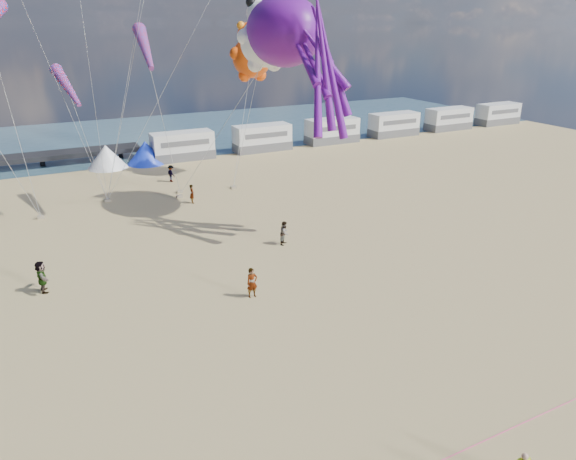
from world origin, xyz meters
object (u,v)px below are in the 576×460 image
object	(u,v)px
motorhome_2	(332,131)
motorhome_3	(394,124)
kite_octopus_purple	(284,31)
kite_teddy_orange	(252,58)
sandbag_a	(41,217)
motorhome_1	(262,138)
motorhome_0	(183,146)
standing_person	(252,283)
beachgoer_1	(285,233)
beachgoer_4	(42,277)
motorhome_4	(449,119)
tent_blue	(146,152)
kite_panda	(264,42)
beachgoer_2	(171,173)
sandbag_e	(107,200)
motorhome_5	(498,114)
beachgoer_5	(192,194)
windsock_right	(67,87)
tent_white	(107,156)
sandbag_b	(179,196)
windsock_mid	(145,48)
sandbag_c	(233,187)
sandbag_d	(180,192)

from	to	relation	value
motorhome_2	motorhome_3	bearing A→B (deg)	0.00
kite_octopus_purple	kite_teddy_orange	world-z (taller)	kite_octopus_purple
sandbag_a	motorhome_1	bearing A→B (deg)	28.29
motorhome_0	standing_person	xyz separation A→B (m)	(-5.12, -31.60, -0.64)
beachgoer_1	beachgoer_4	bearing A→B (deg)	136.59
standing_person	motorhome_4	bearing A→B (deg)	33.93
tent_blue	kite_panda	distance (m)	21.94
motorhome_0	beachgoer_2	xyz separation A→B (m)	(-3.37, -7.85, -0.71)
sandbag_e	kite_octopus_purple	size ratio (longest dim) A/B	0.04
motorhome_1	sandbag_a	world-z (taller)	motorhome_1
motorhome_0	motorhome_5	xyz separation A→B (m)	(47.50, 0.00, 0.00)
motorhome_5	kite_teddy_orange	distance (m)	44.87
beachgoer_1	kite_panda	world-z (taller)	kite_panda
beachgoer_5	sandbag_a	bearing A→B (deg)	83.00
motorhome_2	windsock_right	distance (m)	34.36
motorhome_1	beachgoer_1	bearing A→B (deg)	-110.81
motorhome_4	tent_white	world-z (taller)	motorhome_4
beachgoer_1	sandbag_a	size ratio (longest dim) A/B	3.26
motorhome_0	beachgoer_4	bearing A→B (deg)	-120.58
kite_teddy_orange	tent_blue	bearing A→B (deg)	140.63
beachgoer_5	kite_octopus_purple	size ratio (longest dim) A/B	0.14
tent_white	windsock_right	size ratio (longest dim) A/B	0.87
beachgoer_2	beachgoer_5	distance (m)	6.94
beachgoer_4	tent_blue	bearing A→B (deg)	-27.68
motorhome_2	beachgoer_1	distance (m)	32.34
motorhome_2	windsock_right	xyz separation A→B (m)	(-30.61, -13.29, 8.17)
standing_person	beachgoer_4	distance (m)	11.68
motorhome_4	kite_panda	xyz separation A→B (m)	(-35.96, -17.73, 11.12)
motorhome_3	motorhome_4	size ratio (longest dim) A/B	1.00
motorhome_1	tent_white	size ratio (longest dim) A/B	1.65
tent_blue	beachgoer_4	bearing A→B (deg)	-113.57
sandbag_b	windsock_mid	world-z (taller)	windsock_mid
sandbag_b	motorhome_2	bearing A→B (deg)	29.26
motorhome_0	kite_teddy_orange	xyz separation A→B (m)	(4.62, -9.16, 9.51)
sandbag_e	beachgoer_2	bearing A→B (deg)	28.03
motorhome_0	beachgoer_5	xyz separation A→B (m)	(-3.43, -14.79, -0.70)
sandbag_b	windsock_right	distance (m)	12.22
sandbag_b	standing_person	bearing A→B (deg)	-93.35
motorhome_3	motorhome_5	size ratio (longest dim) A/B	1.00
motorhome_3	windsock_right	size ratio (longest dim) A/B	1.43
sandbag_c	tent_blue	bearing A→B (deg)	112.12
motorhome_3	beachgoer_5	bearing A→B (deg)	-155.15
tent_white	beachgoer_4	size ratio (longest dim) A/B	2.16
standing_person	sandbag_c	bearing A→B (deg)	69.73
sandbag_e	motorhome_5	bearing A→B (deg)	11.10
beachgoer_1	motorhome_1	bearing A→B (deg)	25.95
tent_white	sandbag_d	distance (m)	12.44
tent_blue	sandbag_c	world-z (taller)	tent_blue
motorhome_4	motorhome_5	xyz separation A→B (m)	(9.50, 0.00, 0.00)
motorhome_0	kite_octopus_purple	xyz separation A→B (m)	(2.67, -19.72, 11.88)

